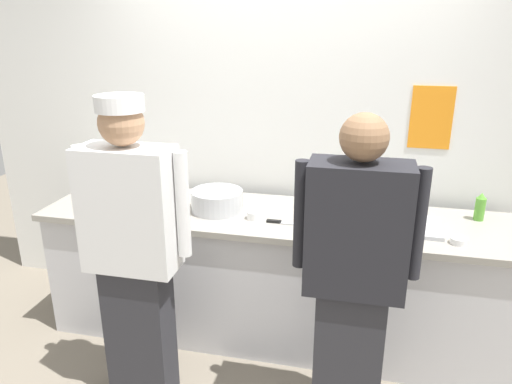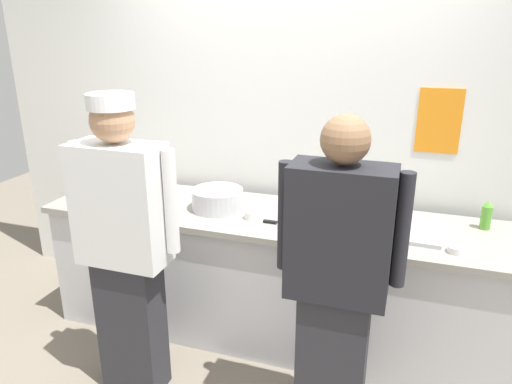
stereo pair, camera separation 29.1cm
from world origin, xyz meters
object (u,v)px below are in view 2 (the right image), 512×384
(chefs_knife, at_px, (281,224))
(ramekin_orange_sauce, at_px, (252,215))
(squeeze_bottle_secondary, at_px, (486,215))
(deli_cup, at_px, (100,192))
(mixing_bowl_steel, at_px, (217,199))
(squeeze_bottle_primary, at_px, (355,198))
(ramekin_red_sauce, at_px, (179,199))
(chef_near_left, at_px, (125,244))
(chef_center, at_px, (337,280))
(sheet_tray, at_px, (398,230))
(ramekin_green_sauce, at_px, (456,249))
(plate_stack_front, at_px, (328,215))
(ramekin_yellow_sauce, at_px, (169,191))
(plate_stack_rear, at_px, (129,186))

(chefs_knife, bearing_deg, ramekin_orange_sauce, 170.41)
(squeeze_bottle_secondary, height_order, deli_cup, squeeze_bottle_secondary)
(mixing_bowl_steel, bearing_deg, chefs_knife, -14.19)
(squeeze_bottle_primary, distance_m, chefs_knife, 0.53)
(ramekin_red_sauce, bearing_deg, chef_near_left, -85.36)
(chef_center, height_order, ramekin_orange_sauce, chef_center)
(squeeze_bottle_primary, bearing_deg, ramekin_orange_sauce, -151.88)
(chef_near_left, height_order, sheet_tray, chef_near_left)
(ramekin_orange_sauce, xyz_separation_m, ramekin_green_sauce, (1.18, -0.10, -0.01))
(ramekin_green_sauce, bearing_deg, ramekin_red_sauce, 173.05)
(ramekin_red_sauce, bearing_deg, ramekin_green_sauce, -6.95)
(ramekin_red_sauce, bearing_deg, chef_center, -30.60)
(plate_stack_front, bearing_deg, chef_near_left, -140.64)
(ramekin_yellow_sauce, height_order, chefs_knife, ramekin_yellow_sauce)
(ramekin_yellow_sauce, relative_size, deli_cup, 1.01)
(ramekin_orange_sauce, bearing_deg, squeeze_bottle_primary, 28.12)
(deli_cup, bearing_deg, chef_near_left, -46.16)
(squeeze_bottle_primary, bearing_deg, squeeze_bottle_secondary, -1.73)
(squeeze_bottle_primary, height_order, deli_cup, squeeze_bottle_primary)
(squeeze_bottle_secondary, relative_size, chefs_knife, 0.64)
(plate_stack_rear, bearing_deg, ramekin_yellow_sauce, 12.11)
(plate_stack_rear, height_order, deli_cup, deli_cup)
(plate_stack_front, height_order, deli_cup, deli_cup)
(plate_stack_rear, bearing_deg, chef_center, -25.69)
(chef_near_left, relative_size, deli_cup, 16.24)
(squeeze_bottle_primary, height_order, squeeze_bottle_secondary, squeeze_bottle_primary)
(chef_center, bearing_deg, plate_stack_front, 103.84)
(plate_stack_rear, bearing_deg, plate_stack_front, -1.95)
(ramekin_orange_sauce, bearing_deg, plate_stack_front, 17.67)
(squeeze_bottle_primary, bearing_deg, sheet_tray, -40.45)
(sheet_tray, distance_m, ramekin_yellow_sauce, 1.60)
(sheet_tray, height_order, deli_cup, deli_cup)
(mixing_bowl_steel, xyz_separation_m, sheet_tray, (1.14, -0.01, -0.06))
(plate_stack_rear, relative_size, ramekin_orange_sauce, 2.49)
(ramekin_orange_sauce, bearing_deg, squeeze_bottle_secondary, 12.18)
(ramekin_yellow_sauce, bearing_deg, mixing_bowl_steel, -20.78)
(ramekin_green_sauce, bearing_deg, chef_center, -138.18)
(ramekin_yellow_sauce, bearing_deg, ramekin_green_sauce, -10.66)
(chefs_knife, bearing_deg, plate_stack_front, 35.32)
(chef_center, bearing_deg, ramekin_yellow_sauce, 147.74)
(chef_center, bearing_deg, deli_cup, 161.32)
(sheet_tray, relative_size, squeeze_bottle_primary, 2.43)
(sheet_tray, relative_size, squeeze_bottle_secondary, 2.76)
(plate_stack_rear, bearing_deg, ramekin_red_sauce, -10.49)
(squeeze_bottle_secondary, height_order, chefs_knife, squeeze_bottle_secondary)
(chef_near_left, distance_m, ramekin_green_sauce, 1.77)
(plate_stack_front, height_order, sheet_tray, plate_stack_front)
(chef_center, bearing_deg, plate_stack_rear, 154.31)
(sheet_tray, bearing_deg, squeeze_bottle_primary, 139.55)
(mixing_bowl_steel, bearing_deg, ramekin_yellow_sauce, 159.22)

